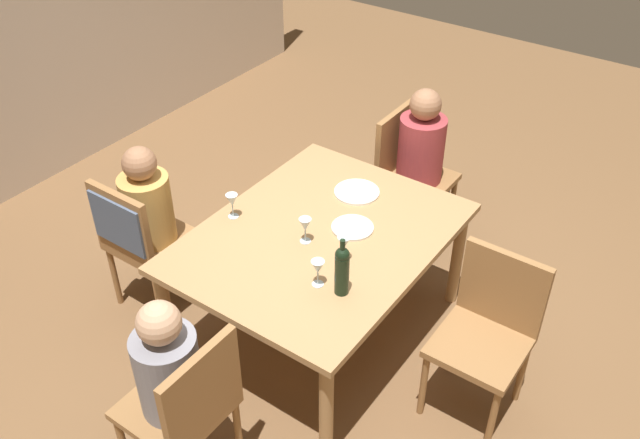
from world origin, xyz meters
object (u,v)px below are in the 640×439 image
person_man_bearded (152,214)px  wine_glass_far (305,226)px  chair_far_left (134,233)px  chair_near (489,325)px  dinner_plate_guest_left (357,192)px  chair_right_end (407,167)px  person_man_guest (424,157)px  wine_glass_near_left (318,268)px  wine_glass_centre (344,244)px  chair_left_end (187,405)px  wine_glass_near_right (232,201)px  dining_table (320,245)px  wine_bottle_tall_green (342,269)px  person_woman_host (166,379)px  dinner_plate_host (352,228)px

person_man_bearded → wine_glass_far: size_ratio=7.39×
person_man_bearded → chair_far_left: bearing=-90.0°
chair_near → dinner_plate_guest_left: bearing=-19.3°
chair_near → chair_far_left: bearing=15.9°
chair_right_end → wine_glass_far: (-1.24, -0.06, 0.30)m
chair_near → person_man_guest: size_ratio=0.81×
person_man_bearded → wine_glass_near_left: (-0.02, -1.20, 0.19)m
chair_near → wine_glass_centre: bearing=14.4°
chair_left_end → wine_glass_far: 1.10m
chair_far_left → chair_near: same height
chair_left_end → chair_right_end: 2.30m
person_man_guest → wine_glass_near_right: person_man_guest is taller
dining_table → wine_glass_centre: size_ratio=10.28×
wine_glass_near_right → person_man_guest: bearing=-21.7°
wine_glass_far → wine_bottle_tall_green: bearing=-120.0°
dinner_plate_guest_left → wine_glass_centre: bearing=-153.7°
chair_right_end → person_man_bearded: size_ratio=0.84×
dining_table → wine_glass_near_left: wine_glass_near_left is taller
chair_right_end → person_woman_host: person_woman_host is taller
person_man_bearded → wine_glass_centre: person_man_bearded is taller
person_man_guest → dining_table: bearing=-1.3°
chair_near → person_man_bearded: size_ratio=0.84×
chair_far_left → wine_glass_centre: (0.36, -1.20, 0.24)m
wine_glass_near_left → wine_glass_near_right: same height
dining_table → chair_right_end: 1.16m
chair_near → wine_glass_far: (-0.18, 1.01, 0.30)m
chair_far_left → wine_glass_near_right: 0.63m
person_woman_host → wine_glass_near_right: bearing=25.0°
chair_far_left → chair_right_end: (1.61, -0.89, -0.06)m
person_man_guest → dinner_plate_host: person_man_guest is taller
chair_far_left → wine_glass_near_right: size_ratio=6.17×
chair_far_left → dinner_plate_host: 1.26m
person_woman_host → wine_glass_near_left: bearing=-17.1°
wine_glass_centre → wine_glass_near_right: bearing=93.4°
chair_far_left → dinner_plate_guest_left: (0.92, -0.93, 0.14)m
chair_right_end → wine_glass_near_right: chair_right_end is taller
chair_far_left → wine_glass_far: size_ratio=6.17×
dining_table → chair_far_left: chair_far_left is taller
chair_left_end → person_man_guest: size_ratio=0.81×
wine_glass_far → dinner_plate_guest_left: (0.54, 0.02, -0.10)m
person_man_guest → dinner_plate_guest_left: size_ratio=4.23×
dining_table → wine_glass_near_left: size_ratio=10.28×
wine_bottle_tall_green → wine_glass_near_right: size_ratio=2.16×
chair_near → dinner_plate_host: 0.89m
dining_table → wine_glass_far: size_ratio=10.28×
chair_left_end → dining_table: bearing=4.4°
chair_far_left → person_man_guest: 1.90m
person_man_bearded → dinner_plate_host: person_man_bearded is taller
wine_glass_near_right → person_man_bearded: bearing=109.3°
wine_bottle_tall_green → dinner_plate_host: bearing=27.0°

